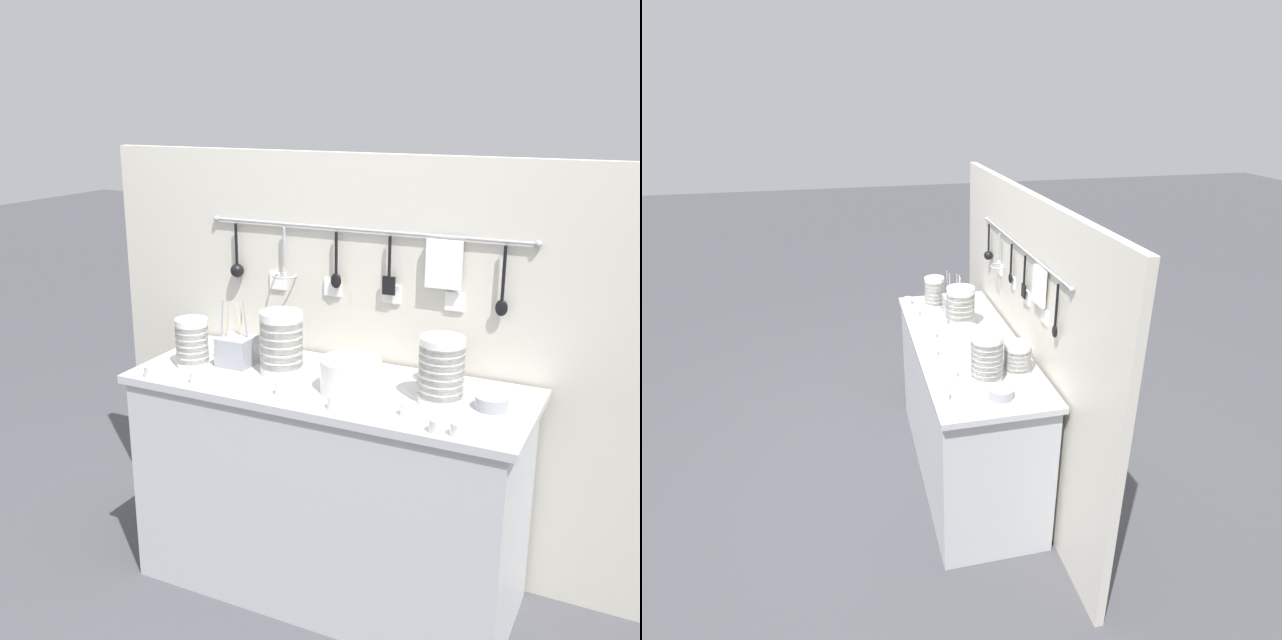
% 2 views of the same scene
% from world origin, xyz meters
% --- Properties ---
extents(ground_plane, '(20.00, 20.00, 0.00)m').
position_xyz_m(ground_plane, '(0.00, 0.00, 0.00)').
color(ground_plane, '#424247').
extents(counter, '(1.46, 0.56, 0.85)m').
position_xyz_m(counter, '(0.00, 0.00, 0.42)').
color(counter, '#B7BABC').
rests_on(counter, ground).
extents(back_wall, '(2.26, 0.11, 1.64)m').
position_xyz_m(back_wall, '(0.00, 0.31, 0.82)').
color(back_wall, beige).
rests_on(back_wall, ground).
extents(bowl_stack_tall_left, '(0.12, 0.12, 0.19)m').
position_xyz_m(bowl_stack_tall_left, '(-0.54, -0.07, 0.94)').
color(bowl_stack_tall_left, silver).
rests_on(bowl_stack_tall_left, counter).
extents(bowl_stack_back_corner, '(0.15, 0.15, 0.23)m').
position_xyz_m(bowl_stack_back_corner, '(0.41, 0.00, 0.96)').
color(bowl_stack_back_corner, silver).
rests_on(bowl_stack_back_corner, counter).
extents(bowl_stack_short_front, '(0.13, 0.13, 0.15)m').
position_xyz_m(bowl_stack_short_front, '(0.38, 0.16, 0.92)').
color(bowl_stack_short_front, silver).
rests_on(bowl_stack_short_front, counter).
extents(bowl_stack_wide_centre, '(0.16, 0.16, 0.24)m').
position_xyz_m(bowl_stack_wide_centre, '(-0.20, 0.01, 0.96)').
color(bowl_stack_wide_centre, silver).
rests_on(bowl_stack_wide_centre, counter).
extents(plate_stack, '(0.21, 0.21, 0.12)m').
position_xyz_m(plate_stack, '(0.10, -0.04, 0.90)').
color(plate_stack, silver).
rests_on(plate_stack, counter).
extents(steel_mixing_bowl, '(0.11, 0.11, 0.04)m').
position_xyz_m(steel_mixing_bowl, '(0.58, 0.02, 0.87)').
color(steel_mixing_bowl, '#93969E').
rests_on(steel_mixing_bowl, counter).
extents(cutlery_caddy, '(0.13, 0.13, 0.26)m').
position_xyz_m(cutlery_caddy, '(-0.40, 0.02, 0.90)').
color(cutlery_caddy, '#93969E').
rests_on(cutlery_caddy, counter).
extents(cup_by_caddy, '(0.05, 0.05, 0.04)m').
position_xyz_m(cup_by_caddy, '(0.48, -0.23, 0.87)').
color(cup_by_caddy, silver).
rests_on(cup_by_caddy, counter).
extents(cup_centre, '(0.05, 0.05, 0.04)m').
position_xyz_m(cup_centre, '(-0.61, -0.23, 0.87)').
color(cup_centre, silver).
rests_on(cup_centre, counter).
extents(cup_edge_far, '(0.05, 0.05, 0.04)m').
position_xyz_m(cup_edge_far, '(0.12, -0.21, 0.87)').
color(cup_edge_far, silver).
rests_on(cup_edge_far, counter).
extents(cup_mid_row, '(0.05, 0.05, 0.04)m').
position_xyz_m(cup_mid_row, '(-0.42, -0.21, 0.87)').
color(cup_mid_row, silver).
rests_on(cup_mid_row, counter).
extents(cup_front_left, '(0.05, 0.05, 0.04)m').
position_xyz_m(cup_front_left, '(-0.06, 0.16, 0.87)').
color(cup_front_left, silver).
rests_on(cup_front_left, counter).
extents(cup_beside_plates, '(0.05, 0.05, 0.04)m').
position_xyz_m(cup_beside_plates, '(-0.10, -0.17, 0.87)').
color(cup_beside_plates, silver).
rests_on(cup_beside_plates, counter).
extents(cup_back_left, '(0.05, 0.05, 0.04)m').
position_xyz_m(cup_back_left, '(0.35, -0.15, 0.87)').
color(cup_back_left, silver).
rests_on(cup_back_left, counter).
extents(cup_back_right, '(0.05, 0.05, 0.04)m').
position_xyz_m(cup_back_right, '(0.05, 0.12, 0.87)').
color(cup_back_right, silver).
rests_on(cup_back_right, counter).
extents(cup_edge_near, '(0.05, 0.05, 0.04)m').
position_xyz_m(cup_edge_near, '(0.54, -0.23, 0.87)').
color(cup_edge_near, silver).
rests_on(cup_edge_near, counter).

